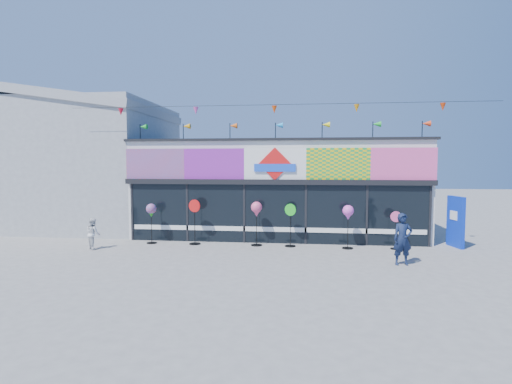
% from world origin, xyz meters
% --- Properties ---
extents(ground, '(80.00, 80.00, 0.00)m').
position_xyz_m(ground, '(0.00, 0.00, 0.00)').
color(ground, slate).
rests_on(ground, ground).
extents(kite_shop, '(16.00, 5.70, 5.31)m').
position_xyz_m(kite_shop, '(0.00, 5.94, 2.05)').
color(kite_shop, white).
rests_on(kite_shop, ground).
extents(neighbour_building, '(8.18, 7.20, 6.87)m').
position_xyz_m(neighbour_building, '(-10.00, 7.00, 3.20)').
color(neighbour_building, '#A5A7AA').
rests_on(neighbour_building, ground).
extents(blue_sign, '(0.34, 0.96, 1.90)m').
position_xyz_m(blue_sign, '(6.74, 3.47, 0.95)').
color(blue_sign, '#0C2FBB').
rests_on(blue_sign, ground).
extents(spinner_0, '(0.39, 0.39, 1.56)m').
position_xyz_m(spinner_0, '(-4.77, 2.83, 1.25)').
color(spinner_0, black).
rests_on(spinner_0, ground).
extents(spinner_1, '(0.48, 0.44, 1.73)m').
position_xyz_m(spinner_1, '(-3.05, 2.85, 0.92)').
color(spinner_1, black).
rests_on(spinner_1, ground).
extents(spinner_2, '(0.42, 0.42, 1.68)m').
position_xyz_m(spinner_2, '(-0.65, 2.87, 1.34)').
color(spinner_2, black).
rests_on(spinner_2, ground).
extents(spinner_3, '(0.43, 0.41, 1.61)m').
position_xyz_m(spinner_3, '(0.63, 2.85, 0.85)').
color(spinner_3, black).
rests_on(spinner_3, ground).
extents(spinner_4, '(0.41, 0.41, 1.60)m').
position_xyz_m(spinner_4, '(2.73, 2.71, 1.28)').
color(spinner_4, black).
rests_on(spinner_4, ground).
extents(spinner_5, '(0.39, 0.35, 1.38)m').
position_xyz_m(spinner_5, '(4.44, 2.81, 0.73)').
color(spinner_5, black).
rests_on(spinner_5, ground).
extents(adult_man, '(0.63, 0.46, 1.60)m').
position_xyz_m(adult_man, '(4.12, 0.50, 0.80)').
color(adult_man, '#121D3B').
rests_on(adult_man, ground).
extents(child, '(0.62, 0.60, 1.13)m').
position_xyz_m(child, '(-6.50, 1.59, 0.57)').
color(child, silver).
rests_on(child, ground).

